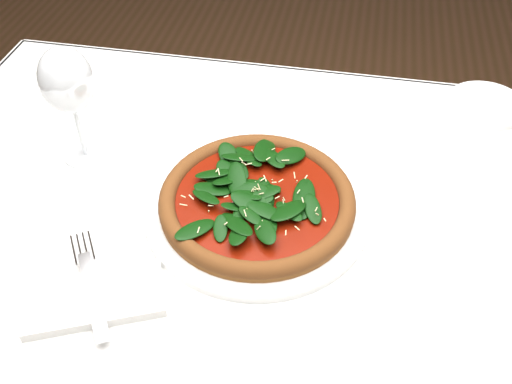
% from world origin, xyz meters
% --- Properties ---
extents(dining_table, '(1.21, 0.81, 0.75)m').
position_xyz_m(dining_table, '(0.00, 0.00, 0.65)').
color(dining_table, silver).
rests_on(dining_table, ground).
extents(plate, '(0.32, 0.32, 0.01)m').
position_xyz_m(plate, '(-0.05, 0.02, 0.76)').
color(plate, white).
rests_on(plate, dining_table).
extents(pizza, '(0.28, 0.28, 0.04)m').
position_xyz_m(pizza, '(-0.05, 0.02, 0.78)').
color(pizza, '#975724').
rests_on(pizza, plate).
extents(wine_glass, '(0.08, 0.08, 0.19)m').
position_xyz_m(wine_glass, '(-0.33, 0.09, 0.88)').
color(wine_glass, white).
rests_on(wine_glass, dining_table).
extents(napkin, '(0.18, 0.14, 0.01)m').
position_xyz_m(napkin, '(-0.21, -0.17, 0.76)').
color(napkin, silver).
rests_on(napkin, dining_table).
extents(fork, '(0.11, 0.16, 0.00)m').
position_xyz_m(fork, '(-0.23, -0.14, 0.77)').
color(fork, silver).
rests_on(fork, napkin).
extents(saucer_far, '(0.13, 0.13, 0.01)m').
position_xyz_m(saucer_far, '(0.30, 0.34, 0.76)').
color(saucer_far, white).
rests_on(saucer_far, dining_table).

